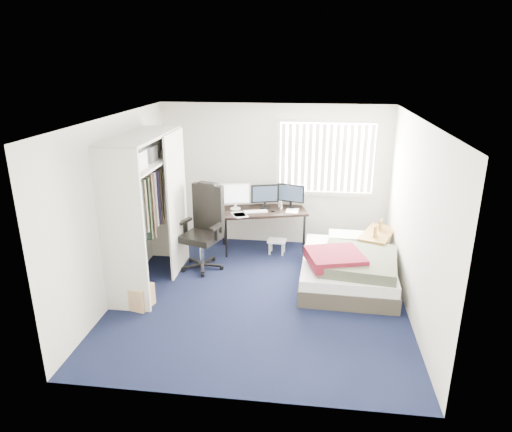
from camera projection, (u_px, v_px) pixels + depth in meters
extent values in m
plane|color=black|center=(260.00, 296.00, 6.51)|extent=(4.20, 4.20, 0.00)
plane|color=silver|center=(274.00, 176.00, 8.07)|extent=(4.00, 0.00, 4.00)
plane|color=silver|center=(233.00, 287.00, 4.13)|extent=(4.00, 0.00, 4.00)
plane|color=silver|center=(118.00, 207.00, 6.34)|extent=(0.00, 4.20, 4.20)
plane|color=silver|center=(415.00, 220.00, 5.86)|extent=(0.00, 4.20, 4.20)
plane|color=white|center=(261.00, 119.00, 5.69)|extent=(4.20, 4.20, 0.00)
cube|color=white|center=(327.00, 158.00, 7.83)|extent=(1.60, 0.02, 1.20)
cube|color=beige|center=(328.00, 121.00, 7.59)|extent=(1.72, 0.06, 0.06)
cube|color=beige|center=(325.00, 193.00, 8.00)|extent=(1.72, 0.06, 0.06)
cube|color=white|center=(327.00, 158.00, 7.77)|extent=(1.60, 0.04, 1.16)
cube|color=beige|center=(122.00, 234.00, 5.79)|extent=(0.60, 0.04, 2.20)
cube|color=beige|center=(166.00, 194.00, 7.47)|extent=(0.60, 0.04, 2.20)
cube|color=beige|center=(141.00, 136.00, 6.27)|extent=(0.60, 1.80, 0.04)
cube|color=beige|center=(143.00, 163.00, 6.39)|extent=(0.56, 1.74, 0.03)
cylinder|color=silver|center=(143.00, 172.00, 6.43)|extent=(0.03, 1.72, 0.03)
cube|color=#26262B|center=(144.00, 204.00, 6.49)|extent=(0.38, 1.10, 0.90)
cube|color=beige|center=(177.00, 203.00, 7.01)|extent=(0.03, 0.90, 2.20)
cube|color=white|center=(130.00, 160.00, 5.93)|extent=(0.38, 0.30, 0.24)
cube|color=gray|center=(143.00, 154.00, 6.40)|extent=(0.34, 0.28, 0.22)
cube|color=black|center=(263.00, 211.00, 7.92)|extent=(1.60, 1.05, 0.04)
cylinder|color=black|center=(226.00, 238.00, 7.68)|extent=(0.04, 0.04, 0.68)
cylinder|color=black|center=(224.00, 227.00, 8.21)|extent=(0.04, 0.04, 0.68)
cylinder|color=black|center=(304.00, 234.00, 7.86)|extent=(0.04, 0.04, 0.68)
cylinder|color=black|center=(297.00, 223.00, 8.39)|extent=(0.04, 0.04, 0.68)
cube|color=white|center=(235.00, 194.00, 7.86)|extent=(0.49, 0.16, 0.36)
cube|color=white|center=(235.00, 194.00, 7.86)|extent=(0.44, 0.13, 0.31)
cube|color=black|center=(265.00, 194.00, 7.94)|extent=(0.47, 0.16, 0.32)
cube|color=#1E2838|center=(265.00, 194.00, 7.94)|extent=(0.42, 0.12, 0.27)
cube|color=black|center=(291.00, 193.00, 7.97)|extent=(0.47, 0.16, 0.32)
cube|color=#1E2838|center=(291.00, 193.00, 7.97)|extent=(0.42, 0.12, 0.27)
cube|color=white|center=(256.00, 212.00, 7.80)|extent=(0.42, 0.24, 0.02)
cube|color=black|center=(272.00, 211.00, 7.83)|extent=(0.08, 0.11, 0.02)
cylinder|color=silver|center=(280.00, 206.00, 7.88)|extent=(0.08, 0.08, 0.16)
cube|color=white|center=(263.00, 210.00, 7.91)|extent=(0.36, 0.35, 0.00)
cube|color=black|center=(202.00, 264.00, 7.37)|extent=(0.81, 0.81, 0.13)
cylinder|color=silver|center=(202.00, 251.00, 7.29)|extent=(0.06, 0.06, 0.43)
cube|color=black|center=(201.00, 237.00, 7.21)|extent=(0.68, 0.68, 0.11)
cube|color=black|center=(208.00, 207.00, 7.28)|extent=(0.54, 0.27, 0.75)
cube|color=black|center=(208.00, 188.00, 7.18)|extent=(0.34, 0.22, 0.17)
cube|color=black|center=(185.00, 221.00, 7.26)|extent=(0.17, 0.31, 0.04)
cube|color=black|center=(216.00, 227.00, 7.02)|extent=(0.17, 0.31, 0.04)
cube|color=white|center=(277.00, 241.00, 7.86)|extent=(0.33, 0.27, 0.03)
cylinder|color=white|center=(270.00, 249.00, 7.85)|extent=(0.04, 0.04, 0.23)
cylinder|color=white|center=(271.00, 245.00, 8.00)|extent=(0.04, 0.04, 0.23)
cylinder|color=white|center=(282.00, 250.00, 7.80)|extent=(0.04, 0.04, 0.23)
cylinder|color=white|center=(284.00, 246.00, 7.96)|extent=(0.04, 0.04, 0.23)
cube|color=brown|center=(378.00, 234.00, 7.29)|extent=(0.70, 0.94, 0.04)
cube|color=brown|center=(359.00, 257.00, 7.14)|extent=(0.05, 0.05, 0.54)
cube|color=brown|center=(372.00, 241.00, 7.77)|extent=(0.05, 0.05, 0.54)
cube|color=brown|center=(381.00, 261.00, 6.99)|extent=(0.05, 0.05, 0.54)
cube|color=brown|center=(392.00, 244.00, 7.62)|extent=(0.05, 0.05, 0.54)
cube|color=brown|center=(375.00, 231.00, 7.09)|extent=(0.07, 0.14, 0.18)
cube|color=brown|center=(381.00, 225.00, 7.35)|extent=(0.07, 0.14, 0.18)
cube|color=#393329|center=(347.00, 274.00, 6.90)|extent=(1.43, 1.87, 0.24)
cube|color=white|center=(348.00, 263.00, 6.84)|extent=(1.39, 1.83, 0.16)
cube|color=silver|center=(347.00, 238.00, 7.37)|extent=(0.62, 0.42, 0.14)
cube|color=#3A3E2E|center=(359.00, 262.00, 6.54)|extent=(1.17, 1.26, 0.18)
cube|color=#560E26|center=(335.00, 258.00, 6.47)|extent=(0.91, 0.88, 0.16)
cube|color=tan|center=(136.00, 295.00, 6.21)|extent=(0.48, 0.40, 0.31)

